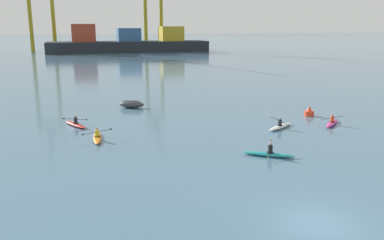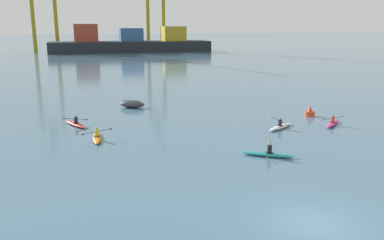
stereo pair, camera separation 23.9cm
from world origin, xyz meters
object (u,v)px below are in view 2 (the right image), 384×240
object	(u,v)px
channel_buoy	(310,112)
kayak_magenta	(333,123)
kayak_white	(280,126)
kayak_orange	(97,137)
kayak_red	(76,124)
capsized_dinghy	(132,104)
container_barge	(130,43)
kayak_teal	(268,154)

from	to	relation	value
channel_buoy	kayak_magenta	size ratio (longest dim) A/B	0.35
channel_buoy	kayak_white	bearing A→B (deg)	-144.06
kayak_orange	kayak_red	size ratio (longest dim) A/B	1.04
capsized_dinghy	kayak_red	distance (m)	8.61
container_barge	kayak_teal	bearing A→B (deg)	-91.79
container_barge	capsized_dinghy	distance (m)	90.50
kayak_teal	kayak_magenta	size ratio (longest dim) A/B	1.12
kayak_teal	kayak_orange	distance (m)	12.84
kayak_white	kayak_red	distance (m)	17.41
kayak_red	kayak_white	bearing A→B (deg)	-17.93
kayak_teal	kayak_orange	world-z (taller)	kayak_teal
capsized_dinghy	kayak_orange	bearing A→B (deg)	-109.53
kayak_orange	kayak_red	world-z (taller)	same
kayak_white	kayak_orange	world-z (taller)	kayak_white
container_barge	kayak_teal	world-z (taller)	container_barge
kayak_teal	kayak_red	xyz separation A→B (m)	(-12.34, 11.82, 0.00)
kayak_orange	kayak_white	bearing A→B (deg)	-2.38
kayak_teal	kayak_white	bearing A→B (deg)	56.85
container_barge	kayak_red	xyz separation A→B (m)	(-15.73, -96.42, -2.73)
kayak_teal	channel_buoy	bearing A→B (deg)	47.69
channel_buoy	kayak_white	size ratio (longest dim) A/B	0.31
container_barge	capsized_dinghy	bearing A→B (deg)	-96.41
kayak_teal	kayak_magenta	bearing A→B (deg)	34.96
capsized_dinghy	kayak_red	size ratio (longest dim) A/B	0.86
container_barge	kayak_red	size ratio (longest dim) A/B	15.37
kayak_white	container_barge	bearing A→B (deg)	90.47
kayak_white	kayak_red	xyz separation A→B (m)	(-16.56, 5.36, -0.00)
kayak_orange	kayak_magenta	xyz separation A→B (m)	(19.88, -0.67, 0.00)
kayak_white	kayak_magenta	world-z (taller)	kayak_magenta
capsized_dinghy	channel_buoy	world-z (taller)	channel_buoy
container_barge	kayak_orange	xyz separation A→B (m)	(-14.10, -101.16, -2.73)
channel_buoy	kayak_orange	xyz separation A→B (m)	(-19.82, -2.92, -0.19)
container_barge	kayak_orange	world-z (taller)	container_barge
kayak_magenta	kayak_teal	bearing A→B (deg)	-145.04
kayak_teal	kayak_red	distance (m)	17.09
kayak_orange	container_barge	bearing A→B (deg)	82.07
kayak_white	kayak_magenta	bearing A→B (deg)	-0.59
container_barge	kayak_magenta	world-z (taller)	container_barge
container_barge	kayak_orange	size ratio (longest dim) A/B	14.78
channel_buoy	kayak_red	distance (m)	21.52
kayak_magenta	kayak_white	bearing A→B (deg)	179.41
container_barge	kayak_red	bearing A→B (deg)	-99.26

